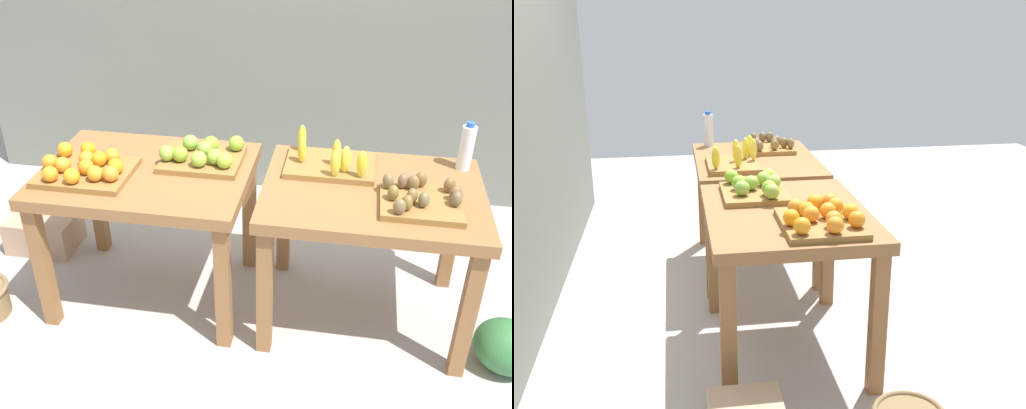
# 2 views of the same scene
# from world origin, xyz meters

# --- Properties ---
(ground_plane) EXTENTS (8.00, 8.00, 0.00)m
(ground_plane) POSITION_xyz_m (0.00, 0.00, 0.00)
(ground_plane) COLOR #ADA4A0
(display_table_left) EXTENTS (1.04, 0.80, 0.77)m
(display_table_left) POSITION_xyz_m (-0.56, 0.00, 0.65)
(display_table_left) COLOR brown
(display_table_left) RESTS_ON ground_plane
(display_table_right) EXTENTS (1.04, 0.80, 0.77)m
(display_table_right) POSITION_xyz_m (0.56, 0.00, 0.65)
(display_table_right) COLOR brown
(display_table_right) RESTS_ON ground_plane
(orange_bin) EXTENTS (0.44, 0.39, 0.11)m
(orange_bin) POSITION_xyz_m (-0.82, -0.11, 0.81)
(orange_bin) COLOR olive
(orange_bin) RESTS_ON display_table_left
(apple_bin) EXTENTS (0.42, 0.34, 0.11)m
(apple_bin) POSITION_xyz_m (-0.30, 0.12, 0.81)
(apple_bin) COLOR olive
(apple_bin) RESTS_ON display_table_left
(banana_crate) EXTENTS (0.44, 0.32, 0.17)m
(banana_crate) POSITION_xyz_m (0.34, 0.16, 0.81)
(banana_crate) COLOR olive
(banana_crate) RESTS_ON display_table_right
(kiwi_bin) EXTENTS (0.36, 0.32, 0.10)m
(kiwi_bin) POSITION_xyz_m (0.76, -0.12, 0.80)
(kiwi_bin) COLOR olive
(kiwi_bin) RESTS_ON display_table_right
(water_bottle) EXTENTS (0.07, 0.07, 0.25)m
(water_bottle) POSITION_xyz_m (1.00, 0.28, 0.88)
(water_bottle) COLOR silver
(water_bottle) RESTS_ON display_table_right
(cardboard_produce_box) EXTENTS (0.40, 0.30, 0.21)m
(cardboard_produce_box) POSITION_xyz_m (-1.38, 0.30, 0.11)
(cardboard_produce_box) COLOR tan
(cardboard_produce_box) RESTS_ON ground_plane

